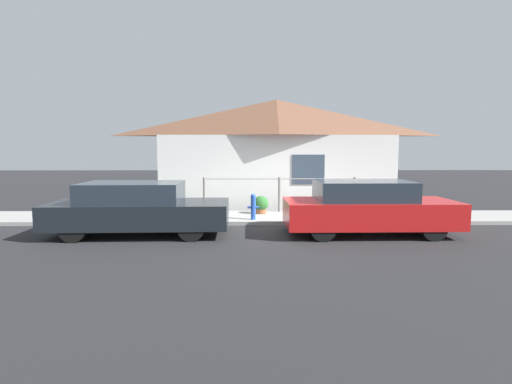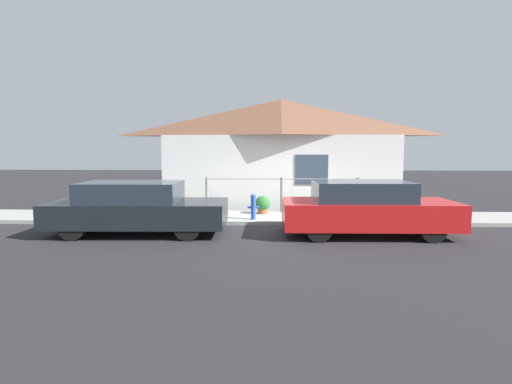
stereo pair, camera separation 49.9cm
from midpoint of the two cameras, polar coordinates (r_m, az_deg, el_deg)
ground_plane at (r=11.05m, az=2.75°, el=-4.81°), size 60.00×60.00×0.00m
sidewalk at (r=12.02m, az=2.47°, el=-3.66°), size 24.00×1.98×0.11m
house at (r=14.50m, az=1.96°, el=9.85°), size 8.53×2.23×3.87m
fence at (r=12.76m, az=2.28°, el=-0.10°), size 4.90×0.10×1.10m
car_left at (r=10.22m, az=-17.86°, el=-2.25°), size 4.33×1.84×1.29m
car_right at (r=10.11m, az=14.31°, el=-2.18°), size 4.14×1.74×1.33m
fire_hydrant at (r=11.31m, az=-1.66°, el=-2.02°), size 0.33×0.15×0.74m
potted_plant_near_hydrant at (r=12.38m, az=-0.45°, el=-1.78°), size 0.47×0.47×0.55m
potted_plant_by_fence at (r=12.49m, az=-15.65°, el=-1.74°), size 0.48×0.48×0.59m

